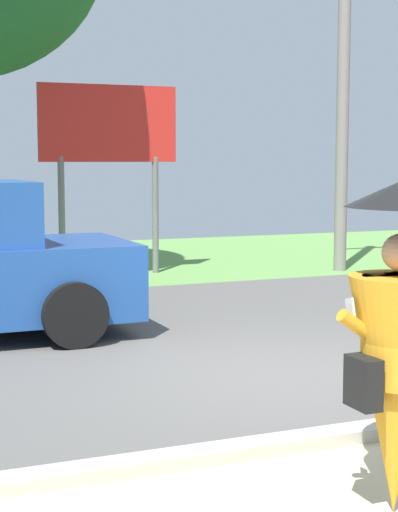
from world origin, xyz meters
name	(u,v)px	position (x,y,z in m)	size (l,w,h in m)	color
ground_plane	(176,325)	(0.00, 2.95, -0.05)	(40.00, 22.00, 0.20)	#565451
utility_pole	(344,58)	(4.79, 6.56, 4.05)	(1.80, 0.24, 7.74)	gray
roadside_billboard	(109,137)	(0.48, 7.64, 2.55)	(2.60, 0.12, 3.50)	slate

